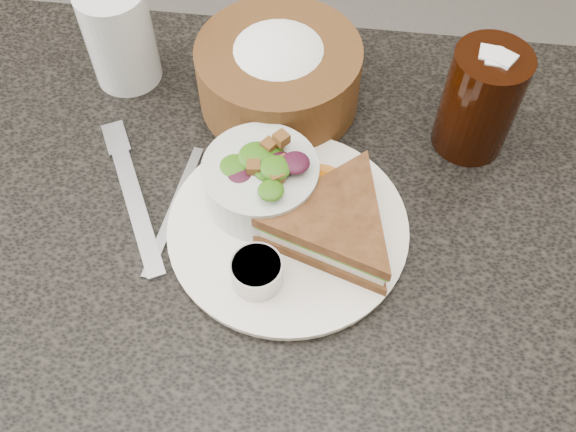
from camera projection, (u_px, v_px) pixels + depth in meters
The scene contains 12 objects.
floor at pixel (286, 421), 1.35m from camera, with size 6.00×6.00×0.00m, color #504D4B.
dining_table at pixel (285, 354), 1.03m from camera, with size 1.00×0.70×0.75m, color black.
dinner_plate at pixel (288, 228), 0.72m from camera, with size 0.26×0.26×0.01m, color white.
sandwich at pixel (334, 224), 0.68m from camera, with size 0.18×0.18×0.05m, color brown, non-canonical shape.
salad_bowl at pixel (261, 176), 0.70m from camera, with size 0.13×0.13×0.07m, color silver, non-canonical shape.
dressing_ramekin at pixel (257, 272), 0.66m from camera, with size 0.05×0.05×0.03m, color #A5A5A5.
orange_wedge at pixel (321, 180), 0.73m from camera, with size 0.07×0.07×0.03m, color orange.
fork at pixel (135, 203), 0.74m from camera, with size 0.02×0.21×0.01m, color #A9ACB6.
knife at pixel (174, 209), 0.73m from camera, with size 0.01×0.18×0.00m, color gray.
bread_basket at pixel (279, 66), 0.78m from camera, with size 0.20×0.20×0.11m, color #56381A, non-canonical shape.
cola_glass at pixel (481, 98), 0.73m from camera, with size 0.09×0.09×0.15m, color black, non-canonical shape.
water_glass at pixel (120, 36), 0.80m from camera, with size 0.09×0.09×0.13m, color silver.
Camera 1 is at (0.05, -0.38, 1.36)m, focal length 40.00 mm.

